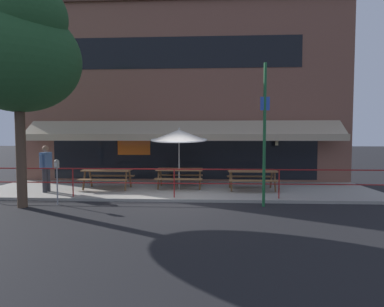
{
  "coord_description": "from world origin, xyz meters",
  "views": [
    {
      "loc": [
        1.09,
        -9.55,
        2.12
      ],
      "look_at": [
        0.53,
        1.6,
        1.5
      ],
      "focal_mm": 28.0,
      "sensor_mm": 36.0,
      "label": 1
    }
  ],
  "objects_px": {
    "picnic_table_right": "(252,174)",
    "patio_umbrella_centre": "(179,135)",
    "pedestrian_walking": "(46,166)",
    "street_tree_curbside": "(20,52)",
    "picnic_table_centre": "(180,173)",
    "street_sign_pole": "(264,134)",
    "picnic_table_left": "(108,173)",
    "parking_meter_near": "(57,168)"
  },
  "relations": [
    {
      "from": "picnic_table_right",
      "to": "patio_umbrella_centre",
      "type": "height_order",
      "value": "patio_umbrella_centre"
    },
    {
      "from": "pedestrian_walking",
      "to": "street_tree_curbside",
      "type": "height_order",
      "value": "street_tree_curbside"
    },
    {
      "from": "picnic_table_right",
      "to": "pedestrian_walking",
      "type": "bearing_deg",
      "value": -174.23
    },
    {
      "from": "patio_umbrella_centre",
      "to": "street_tree_curbside",
      "type": "height_order",
      "value": "street_tree_curbside"
    },
    {
      "from": "picnic_table_right",
      "to": "pedestrian_walking",
      "type": "distance_m",
      "value": 7.65
    },
    {
      "from": "patio_umbrella_centre",
      "to": "pedestrian_walking",
      "type": "height_order",
      "value": "patio_umbrella_centre"
    },
    {
      "from": "patio_umbrella_centre",
      "to": "picnic_table_centre",
      "type": "bearing_deg",
      "value": 90.0
    },
    {
      "from": "patio_umbrella_centre",
      "to": "street_tree_curbside",
      "type": "relative_size",
      "value": 0.37
    },
    {
      "from": "street_sign_pole",
      "to": "picnic_table_right",
      "type": "bearing_deg",
      "value": 90.37
    },
    {
      "from": "pedestrian_walking",
      "to": "street_tree_curbside",
      "type": "distance_m",
      "value": 4.11
    },
    {
      "from": "picnic_table_centre",
      "to": "street_tree_curbside",
      "type": "distance_m",
      "value": 6.63
    },
    {
      "from": "picnic_table_left",
      "to": "patio_umbrella_centre",
      "type": "bearing_deg",
      "value": 1.41
    },
    {
      "from": "picnic_table_centre",
      "to": "street_tree_curbside",
      "type": "relative_size",
      "value": 0.28
    },
    {
      "from": "picnic_table_left",
      "to": "picnic_table_right",
      "type": "height_order",
      "value": "same"
    },
    {
      "from": "picnic_table_left",
      "to": "street_sign_pole",
      "type": "xyz_separation_m",
      "value": [
        5.58,
        -2.26,
        1.51
      ]
    },
    {
      "from": "picnic_table_left",
      "to": "picnic_table_centre",
      "type": "xyz_separation_m",
      "value": [
        2.78,
        0.35,
        0.0
      ]
    },
    {
      "from": "picnic_table_centre",
      "to": "street_sign_pole",
      "type": "xyz_separation_m",
      "value": [
        2.8,
        -2.6,
        1.51
      ]
    },
    {
      "from": "patio_umbrella_centre",
      "to": "pedestrian_walking",
      "type": "xyz_separation_m",
      "value": [
        -4.83,
        -0.79,
        -1.12
      ]
    },
    {
      "from": "pedestrian_walking",
      "to": "street_sign_pole",
      "type": "height_order",
      "value": "street_sign_pole"
    },
    {
      "from": "picnic_table_centre",
      "to": "picnic_table_right",
      "type": "height_order",
      "value": "same"
    },
    {
      "from": "parking_meter_near",
      "to": "patio_umbrella_centre",
      "type": "bearing_deg",
      "value": 33.4
    },
    {
      "from": "picnic_table_right",
      "to": "pedestrian_walking",
      "type": "xyz_separation_m",
      "value": [
        -7.61,
        -0.77,
        0.35
      ]
    },
    {
      "from": "picnic_table_right",
      "to": "parking_meter_near",
      "type": "relative_size",
      "value": 1.27
    },
    {
      "from": "picnic_table_left",
      "to": "picnic_table_right",
      "type": "xyz_separation_m",
      "value": [
        5.56,
        0.05,
        0.0
      ]
    },
    {
      "from": "picnic_table_left",
      "to": "pedestrian_walking",
      "type": "relative_size",
      "value": 1.05
    },
    {
      "from": "patio_umbrella_centre",
      "to": "parking_meter_near",
      "type": "height_order",
      "value": "patio_umbrella_centre"
    },
    {
      "from": "patio_umbrella_centre",
      "to": "street_tree_curbside",
      "type": "distance_m",
      "value": 5.75
    },
    {
      "from": "parking_meter_near",
      "to": "street_sign_pole",
      "type": "xyz_separation_m",
      "value": [
        6.4,
        0.05,
        1.07
      ]
    },
    {
      "from": "parking_meter_near",
      "to": "picnic_table_centre",
      "type": "bearing_deg",
      "value": 36.37
    },
    {
      "from": "pedestrian_walking",
      "to": "street_sign_pole",
      "type": "relative_size",
      "value": 0.4
    },
    {
      "from": "picnic_table_right",
      "to": "street_sign_pole",
      "type": "xyz_separation_m",
      "value": [
        0.02,
        -2.31,
        1.51
      ]
    },
    {
      "from": "street_sign_pole",
      "to": "street_tree_curbside",
      "type": "height_order",
      "value": "street_tree_curbside"
    },
    {
      "from": "patio_umbrella_centre",
      "to": "parking_meter_near",
      "type": "xyz_separation_m",
      "value": [
        -3.6,
        -2.38,
        -1.03
      ]
    },
    {
      "from": "picnic_table_left",
      "to": "street_tree_curbside",
      "type": "xyz_separation_m",
      "value": [
        -1.6,
        -2.78,
        3.88
      ]
    },
    {
      "from": "picnic_table_centre",
      "to": "patio_umbrella_centre",
      "type": "xyz_separation_m",
      "value": [
        0.0,
        -0.28,
        1.47
      ]
    },
    {
      "from": "street_tree_curbside",
      "to": "picnic_table_left",
      "type": "bearing_deg",
      "value": 60.04
    },
    {
      "from": "picnic_table_right",
      "to": "street_tree_curbside",
      "type": "bearing_deg",
      "value": -158.48
    },
    {
      "from": "pedestrian_walking",
      "to": "picnic_table_left",
      "type": "bearing_deg",
      "value": 19.37
    },
    {
      "from": "picnic_table_left",
      "to": "patio_umbrella_centre",
      "type": "relative_size",
      "value": 0.76
    },
    {
      "from": "picnic_table_left",
      "to": "patio_umbrella_centre",
      "type": "distance_m",
      "value": 3.15
    },
    {
      "from": "pedestrian_walking",
      "to": "street_sign_pole",
      "type": "bearing_deg",
      "value": -11.41
    },
    {
      "from": "picnic_table_centre",
      "to": "pedestrian_walking",
      "type": "bearing_deg",
      "value": -167.56
    }
  ]
}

